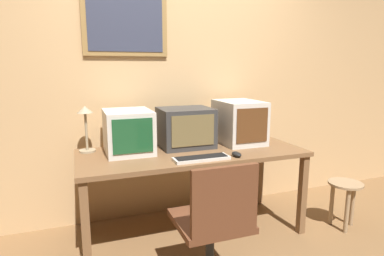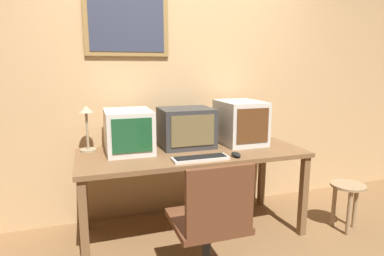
# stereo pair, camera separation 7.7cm
# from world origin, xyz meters

# --- Properties ---
(wall_back) EXTENTS (8.00, 0.08, 2.60)m
(wall_back) POSITION_xyz_m (-0.00, 1.23, 1.31)
(wall_back) COLOR tan
(wall_back) RESTS_ON ground_plane
(desk) EXTENTS (1.84, 0.77, 0.72)m
(desk) POSITION_xyz_m (0.00, 0.73, 0.65)
(desk) COLOR brown
(desk) RESTS_ON ground_plane
(monitor_left) EXTENTS (0.37, 0.45, 0.34)m
(monitor_left) POSITION_xyz_m (-0.50, 0.86, 0.90)
(monitor_left) COLOR beige
(monitor_left) RESTS_ON desk
(monitor_center) EXTENTS (0.45, 0.38, 0.33)m
(monitor_center) POSITION_xyz_m (0.00, 0.89, 0.89)
(monitor_center) COLOR #333333
(monitor_center) RESTS_ON desk
(monitor_right) EXTENTS (0.36, 0.47, 0.38)m
(monitor_right) POSITION_xyz_m (0.50, 0.86, 0.92)
(monitor_right) COLOR beige
(monitor_right) RESTS_ON desk
(keyboard_main) EXTENTS (0.42, 0.14, 0.03)m
(keyboard_main) POSITION_xyz_m (-0.02, 0.45, 0.74)
(keyboard_main) COLOR beige
(keyboard_main) RESTS_ON desk
(mouse_near_keyboard) EXTENTS (0.06, 0.11, 0.04)m
(mouse_near_keyboard) POSITION_xyz_m (0.26, 0.44, 0.74)
(mouse_near_keyboard) COLOR black
(mouse_near_keyboard) RESTS_ON desk
(desk_clock) EXTENTS (0.09, 0.06, 0.11)m
(desk_clock) POSITION_xyz_m (0.79, 1.05, 0.78)
(desk_clock) COLOR #B7B2AD
(desk_clock) RESTS_ON desk
(desk_lamp) EXTENTS (0.13, 0.13, 0.38)m
(desk_lamp) POSITION_xyz_m (-0.81, 0.99, 0.98)
(desk_lamp) COLOR tan
(desk_lamp) RESTS_ON desk
(office_chair) EXTENTS (0.46, 0.46, 0.87)m
(office_chair) POSITION_xyz_m (-0.13, -0.02, 0.38)
(office_chair) COLOR black
(office_chair) RESTS_ON ground_plane
(side_stool) EXTENTS (0.29, 0.29, 0.42)m
(side_stool) POSITION_xyz_m (1.29, 0.34, 0.31)
(side_stool) COLOR #9E7F5B
(side_stool) RESTS_ON ground_plane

